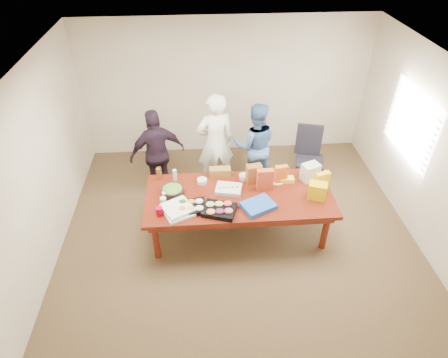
{
  "coord_description": "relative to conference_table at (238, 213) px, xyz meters",
  "views": [
    {
      "loc": [
        -0.56,
        -4.41,
        4.4
      ],
      "look_at": [
        -0.22,
        0.1,
        0.98
      ],
      "focal_mm": 30.79,
      "sensor_mm": 36.0,
      "label": 1
    }
  ],
  "objects": [
    {
      "name": "dip_bowl_b",
      "position": [
        -0.54,
        0.34,
        0.41
      ],
      "size": [
        0.18,
        0.18,
        0.06
      ],
      "primitive_type": "cylinder",
      "rotation": [
        0.0,
        0.0,
        -0.17
      ],
      "color": "silver",
      "rests_on": "conference_table"
    },
    {
      "name": "chip_bag_blue",
      "position": [
        0.24,
        -0.3,
        0.41
      ],
      "size": [
        0.55,
        0.49,
        0.07
      ],
      "primitive_type": "cube",
      "rotation": [
        0.0,
        0.0,
        0.44
      ],
      "color": "#1F51AC",
      "rests_on": "conference_table"
    },
    {
      "name": "chip_bag_red",
      "position": [
        0.4,
        0.11,
        0.55
      ],
      "size": [
        0.24,
        0.1,
        0.35
      ],
      "primitive_type": "cube",
      "rotation": [
        0.0,
        0.0,
        0.01
      ],
      "color": "#CC441F",
      "rests_on": "conference_table"
    },
    {
      "name": "chip_bag_orange",
      "position": [
        0.67,
        0.27,
        0.52
      ],
      "size": [
        0.2,
        0.11,
        0.3
      ],
      "primitive_type": "cube",
      "rotation": [
        0.0,
        0.0,
        0.14
      ],
      "color": "orange",
      "rests_on": "conference_table"
    },
    {
      "name": "red_cup",
      "position": [
        -1.16,
        -0.35,
        0.44
      ],
      "size": [
        0.11,
        0.11,
        0.13
      ],
      "primitive_type": "cylinder",
      "rotation": [
        0.0,
        0.0,
        -0.13
      ],
      "color": "#AC0017",
      "rests_on": "conference_table"
    },
    {
      "name": "clear_cup_a",
      "position": [
        -1.12,
        -0.13,
        0.43
      ],
      "size": [
        0.11,
        0.11,
        0.12
      ],
      "primitive_type": "cylinder",
      "rotation": [
        0.0,
        0.0,
        0.3
      ],
      "color": "silver",
      "rests_on": "conference_table"
    },
    {
      "name": "wall_right",
      "position": [
        2.75,
        0.0,
        0.98
      ],
      "size": [
        0.04,
        5.0,
        2.7
      ],
      "primitive_type": "cube",
      "color": "beige",
      "rests_on": "floor"
    },
    {
      "name": "banana_bunch",
      "position": [
        0.78,
        0.27,
        0.41
      ],
      "size": [
        0.23,
        0.14,
        0.07
      ],
      "primitive_type": "cube",
      "rotation": [
        0.0,
        0.0,
        -0.05
      ],
      "color": "yellow",
      "rests_on": "conference_table"
    },
    {
      "name": "floor",
      "position": [
        0.0,
        0.0,
        -0.39
      ],
      "size": [
        5.5,
        5.0,
        0.02
      ],
      "primitive_type": "cube",
      "color": "#47301E",
      "rests_on": "ground"
    },
    {
      "name": "dip_bowl_a",
      "position": [
        0.13,
        0.4,
        0.41
      ],
      "size": [
        0.21,
        0.21,
        0.07
      ],
      "primitive_type": "cylinder",
      "rotation": [
        0.0,
        0.0,
        0.31
      ],
      "color": "beige",
      "rests_on": "conference_table"
    },
    {
      "name": "ranch_bottle",
      "position": [
        -0.96,
        0.45,
        0.47
      ],
      "size": [
        0.07,
        0.07,
        0.19
      ],
      "primitive_type": "cylinder",
      "rotation": [
        0.0,
        0.0,
        0.12
      ],
      "color": "silver",
      "rests_on": "conference_table"
    },
    {
      "name": "ceiling",
      "position": [
        0.0,
        0.0,
        2.33
      ],
      "size": [
        5.5,
        5.0,
        0.02
      ],
      "primitive_type": "cube",
      "color": "white",
      "rests_on": "wall_back"
    },
    {
      "name": "plate_b",
      "position": [
        0.45,
        0.49,
        0.38
      ],
      "size": [
        0.26,
        0.26,
        0.01
      ],
      "primitive_type": "cylinder",
      "rotation": [
        0.0,
        0.0,
        0.21
      ],
      "color": "white",
      "rests_on": "conference_table"
    },
    {
      "name": "bread_loaf",
      "position": [
        -0.25,
        0.51,
        0.44
      ],
      "size": [
        0.34,
        0.15,
        0.13
      ],
      "primitive_type": "cube",
      "rotation": [
        0.0,
        0.0,
        -0.01
      ],
      "color": "olive",
      "rests_on": "conference_table"
    },
    {
      "name": "plate_a",
      "position": [
        0.62,
        0.3,
        0.38
      ],
      "size": [
        0.28,
        0.28,
        0.01
      ],
      "primitive_type": "cylinder",
      "rotation": [
        0.0,
        0.0,
        0.15
      ],
      "color": "silver",
      "rests_on": "conference_table"
    },
    {
      "name": "dressing_bottle",
      "position": [
        -1.21,
        0.47,
        0.48
      ],
      "size": [
        0.08,
        0.08,
        0.21
      ],
      "primitive_type": "cylinder",
      "rotation": [
        0.0,
        0.0,
        -0.16
      ],
      "color": "brown",
      "rests_on": "conference_table"
    },
    {
      "name": "grocery_bag_yellow",
      "position": [
        1.13,
        -0.15,
        0.5
      ],
      "size": [
        0.31,
        0.26,
        0.26
      ],
      "primitive_type": "cube",
      "rotation": [
        0.0,
        0.0,
        -0.36
      ],
      "color": "#D9BC04",
      "rests_on": "conference_table"
    },
    {
      "name": "chip_bag_yellow",
      "position": [
        1.24,
        0.0,
        0.54
      ],
      "size": [
        0.24,
        0.15,
        0.33
      ],
      "primitive_type": "cube",
      "rotation": [
        0.0,
        0.0,
        0.29
      ],
      "color": "yellow",
      "rests_on": "conference_table"
    },
    {
      "name": "window_blinds",
      "position": [
        2.68,
        0.6,
        1.12
      ],
      "size": [
        0.04,
        1.36,
        1.0
      ],
      "primitive_type": "cube",
      "color": "beige",
      "rests_on": "wall_right"
    },
    {
      "name": "person_center",
      "position": [
        -0.28,
        1.25,
        0.53
      ],
      "size": [
        0.75,
        0.59,
        1.82
      ],
      "primitive_type": "imported",
      "rotation": [
        0.0,
        0.0,
        3.39
      ],
      "color": "white",
      "rests_on": "floor"
    },
    {
      "name": "pizza_box_lower",
      "position": [
        -0.9,
        -0.34,
        0.4
      ],
      "size": [
        0.51,
        0.51,
        0.04
      ],
      "primitive_type": "cube",
      "rotation": [
        0.0,
        0.0,
        0.41
      ],
      "color": "silver",
      "rests_on": "conference_table"
    },
    {
      "name": "wall_left",
      "position": [
        -2.75,
        0.0,
        0.98
      ],
      "size": [
        0.04,
        5.0,
        2.7
      ],
      "primitive_type": "cube",
      "color": "beige",
      "rests_on": "floor"
    },
    {
      "name": "window_panel",
      "position": [
        2.72,
        0.6,
        1.12
      ],
      "size": [
        0.03,
        1.4,
        1.1
      ],
      "primitive_type": "cube",
      "color": "white",
      "rests_on": "wall_right"
    },
    {
      "name": "salad_bowl",
      "position": [
        -0.99,
        0.09,
        0.43
      ],
      "size": [
        0.41,
        0.41,
        0.11
      ],
      "primitive_type": "cylinder",
      "rotation": [
        0.0,
        0.0,
        0.22
      ],
      "color": "black",
      "rests_on": "conference_table"
    },
    {
      "name": "fruit_tray",
      "position": [
        -0.32,
        -0.36,
        0.41
      ],
      "size": [
        0.54,
        0.47,
        0.07
      ],
      "primitive_type": "cube",
      "rotation": [
        0.0,
        0.0,
        -0.31
      ],
      "color": "black",
      "rests_on": "conference_table"
    },
    {
      "name": "pizza_box_upper",
      "position": [
        -0.91,
        -0.31,
        0.44
      ],
      "size": [
        0.52,
        0.52,
        0.04
      ],
      "primitive_type": "cube",
      "rotation": [
        0.0,
        0.0,
        0.51
      ],
      "color": "silver",
      "rests_on": "pizza_box_lower"
    },
    {
      "name": "conference_table",
      "position": [
        0.0,
        0.0,
        0.0
      ],
      "size": [
        2.8,
        1.2,
        0.75
      ],
      "primitive_type": "cube",
      "color": "#4C1C0F",
      "rests_on": "floor"
    },
    {
      "name": "veggie_tray",
      "position": [
        -0.72,
        -0.27,
        0.41
      ],
      "size": [
        0.47,
        0.39,
        0.06
      ],
      "primitive_type": "cube",
      "rotation": [
        0.0,
        0.0,
        0.13
      ],
      "color": "black",
      "rests_on": "conference_table"
    },
    {
      "name": "sheet_cake",
      "position": [
        -0.15,
        0.1,
        0.41
      ],
      "size": [
        0.44,
        0.36,
        0.07
      ],
      "primitive_type": "cube",
      "rotation": [
        0.0,
        0.0,
        -0.23
      ],
      "color": "silver",
      "rests_on": "conference_table"
    },
    {
      "name": "grocery_bag_white",
      "position": [
        1.14,
        0.3,
        0.52
      ],
      "size": [
        0.31,
        0.27,
        0.28
      ],
      "primitive_type": "cube",
      "rotation": [
        0.0,
        0.0,
        0.39
      ],
      "color": "beige",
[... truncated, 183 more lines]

